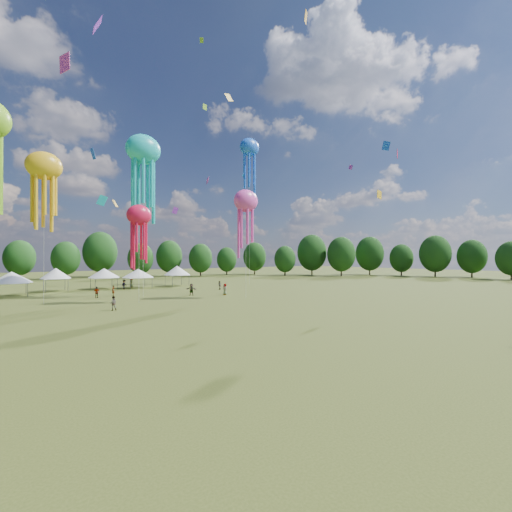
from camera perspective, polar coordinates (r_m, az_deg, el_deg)
ground at (r=22.16m, az=28.45°, el=-15.62°), size 300.00×300.00×0.00m
spectator_near at (r=41.12m, az=-22.81°, el=-7.32°), size 0.88×0.76×1.57m
spectators_far at (r=59.87m, az=-15.64°, el=-4.99°), size 21.49×23.75×1.92m
festival_tents at (r=67.29m, az=-23.93°, el=-2.66°), size 32.80×10.14×4.16m
show_kites at (r=53.19m, az=-18.19°, el=13.48°), size 50.31×23.16×31.99m
small_kites at (r=59.76m, az=-18.46°, el=23.44°), size 74.65×62.68×45.27m
treeline at (r=72.97m, az=-25.00°, el=0.34°), size 201.57×95.24×13.43m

